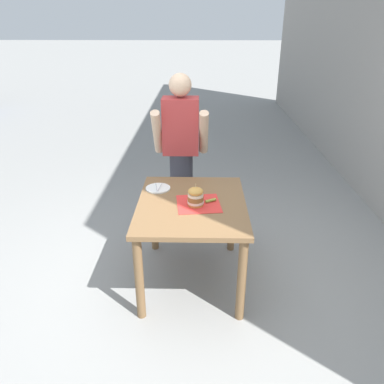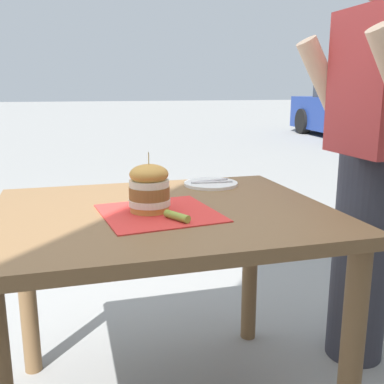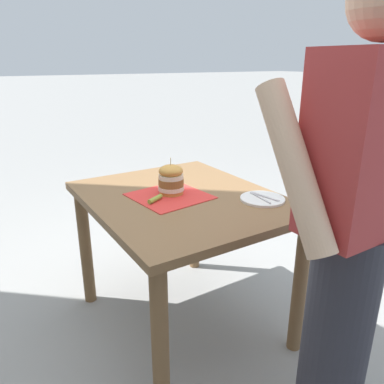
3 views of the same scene
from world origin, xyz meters
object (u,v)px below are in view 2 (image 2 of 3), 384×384
at_px(sandwich, 149,188).
at_px(side_plate_with_forks, 211,184).
at_px(patio_table, 163,244).
at_px(diner_across_table, 369,158).
at_px(pickle_spear, 177,216).
at_px(parked_car_near_curb, 361,107).

xyz_separation_m(sandwich, side_plate_with_forks, (-0.34, 0.32, -0.07)).
xyz_separation_m(patio_table, side_plate_with_forks, (-0.31, 0.27, 0.13)).
distance_m(side_plate_with_forks, diner_across_table, 0.65).
distance_m(patio_table, diner_across_table, 0.92).
relative_size(pickle_spear, side_plate_with_forks, 0.43).
relative_size(sandwich, diner_across_table, 0.11).
bearing_deg(side_plate_with_forks, pickle_spear, -28.94).
distance_m(sandwich, pickle_spear, 0.15).
height_order(diner_across_table, parked_car_near_curb, diner_across_table).
height_order(pickle_spear, side_plate_with_forks, pickle_spear).
relative_size(patio_table, diner_across_table, 0.65).
bearing_deg(sandwich, side_plate_with_forks, 137.07).
xyz_separation_m(side_plate_with_forks, parked_car_near_curb, (-7.38, 6.04, -0.06)).
xyz_separation_m(sandwich, parked_car_near_curb, (-7.72, 6.36, -0.13)).
relative_size(sandwich, parked_car_near_curb, 0.04).
height_order(patio_table, sandwich, sandwich).
xyz_separation_m(sandwich, pickle_spear, (0.12, 0.06, -0.06)).
distance_m(patio_table, pickle_spear, 0.21).
distance_m(sandwich, side_plate_with_forks, 0.47).
bearing_deg(side_plate_with_forks, parked_car_near_curb, 140.69).
bearing_deg(patio_table, side_plate_with_forks, 139.12).
xyz_separation_m(diner_across_table, parked_car_near_curb, (-7.56, 5.43, -0.16)).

